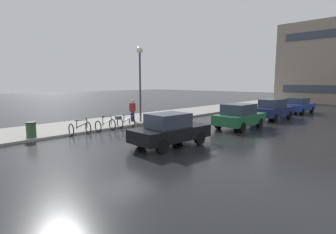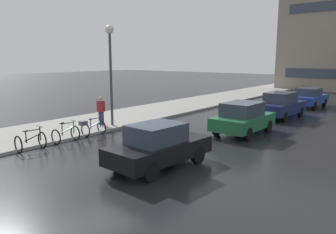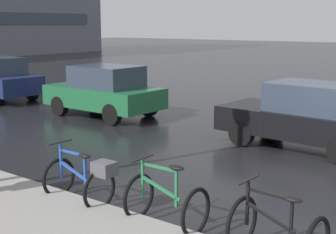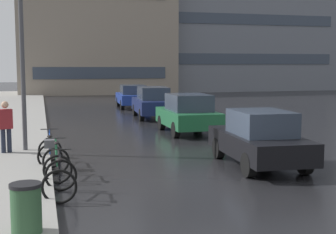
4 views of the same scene
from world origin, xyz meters
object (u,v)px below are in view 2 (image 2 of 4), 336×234
at_px(car_green, 243,118).
at_px(car_navy, 281,105).
at_px(streetlamp, 110,55).
at_px(bicycle_nearest, 31,141).
at_px(pedestrian, 101,110).
at_px(car_black, 159,146).
at_px(car_blue, 309,97).
at_px(bicycle_second, 66,134).
at_px(bicycle_third, 91,127).

xyz_separation_m(car_green, car_navy, (-0.12, 5.84, 0.01)).
distance_m(car_green, streetlamp, 7.85).
relative_size(bicycle_nearest, streetlamp, 0.20).
height_order(bicycle_nearest, pedestrian, pedestrian).
xyz_separation_m(car_black, car_green, (0.02, 6.70, 0.04)).
xyz_separation_m(car_black, car_blue, (-0.04, 18.64, -0.02)).
xyz_separation_m(bicycle_second, streetlamp, (-0.86, 3.63, 3.61)).
bearing_deg(car_blue, car_green, -89.73).
xyz_separation_m(bicycle_nearest, car_green, (5.60, 8.45, 0.42)).
xyz_separation_m(bicycle_second, car_green, (5.61, 6.72, 0.43)).
relative_size(car_green, streetlamp, 0.69).
bearing_deg(bicycle_nearest, car_black, 17.42).
height_order(bicycle_second, pedestrian, pedestrian).
bearing_deg(car_green, car_black, -90.19).
height_order(car_green, car_blue, car_green).
distance_m(car_blue, streetlamp, 16.66).
height_order(car_black, car_blue, car_black).
relative_size(bicycle_nearest, car_navy, 0.27).
xyz_separation_m(bicycle_nearest, bicycle_third, (-0.15, 3.30, 0.07)).
height_order(bicycle_nearest, streetlamp, streetlamp).
bearing_deg(car_green, car_navy, 91.21).
distance_m(car_blue, pedestrian, 16.86).
relative_size(car_blue, streetlamp, 0.73).
bearing_deg(bicycle_nearest, pedestrian, 105.82).
bearing_deg(bicycle_nearest, bicycle_second, 90.33).
height_order(car_navy, pedestrian, pedestrian).
height_order(car_navy, car_blue, car_navy).
xyz_separation_m(bicycle_third, car_black, (5.73, -1.55, 0.31)).
bearing_deg(pedestrian, bicycle_second, -66.81).
bearing_deg(car_black, car_blue, 90.11).
bearing_deg(car_navy, bicycle_second, -113.60).
bearing_deg(car_green, bicycle_second, -129.86).
height_order(car_green, streetlamp, streetlamp).
relative_size(bicycle_nearest, car_blue, 0.28).
relative_size(car_black, pedestrian, 2.35).
xyz_separation_m(bicycle_nearest, car_navy, (5.48, 14.29, 0.43)).
bearing_deg(car_black, streetlamp, 150.80).
bearing_deg(bicycle_third, bicycle_nearest, -87.45).
height_order(bicycle_third, streetlamp, streetlamp).
distance_m(bicycle_nearest, bicycle_second, 1.73).
bearing_deg(streetlamp, car_green, 25.52).
bearing_deg(bicycle_nearest, bicycle_third, 92.55).
bearing_deg(bicycle_second, streetlamp, 103.40).
height_order(car_green, pedestrian, pedestrian).
height_order(bicycle_nearest, bicycle_third, bicycle_third).
distance_m(bicycle_third, car_black, 5.94).
bearing_deg(streetlamp, pedestrian, -149.81).
xyz_separation_m(car_green, car_blue, (-0.06, 11.94, -0.06)).
bearing_deg(car_black, pedestrian, 154.88).
xyz_separation_m(car_green, streetlamp, (-6.47, -3.09, 3.18)).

